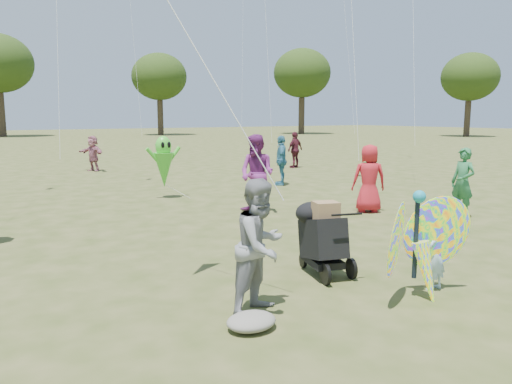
# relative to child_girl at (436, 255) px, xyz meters

# --- Properties ---
(ground) EXTENTS (160.00, 160.00, 0.00)m
(ground) POSITION_rel_child_girl_xyz_m (-1.03, 0.97, -0.47)
(ground) COLOR #51592B
(ground) RESTS_ON ground
(child_girl) EXTENTS (0.37, 0.28, 0.94)m
(child_girl) POSITION_rel_child_girl_xyz_m (0.00, 0.00, 0.00)
(child_girl) COLOR #ABCFF3
(child_girl) RESTS_ON ground
(adult_man) EXTENTS (0.93, 0.84, 1.59)m
(adult_man) POSITION_rel_child_girl_xyz_m (-2.35, 0.64, 0.32)
(adult_man) COLOR gray
(adult_man) RESTS_ON ground
(grey_bag) EXTENTS (0.57, 0.46, 0.18)m
(grey_bag) POSITION_rel_child_girl_xyz_m (-2.72, 0.27, -0.38)
(grey_bag) COLOR gray
(grey_bag) RESTS_ON ground
(crowd_a) EXTENTS (0.95, 0.86, 1.62)m
(crowd_a) POSITION_rel_child_girl_xyz_m (3.19, 4.35, 0.34)
(crowd_a) COLOR red
(crowd_a) RESTS_ON ground
(crowd_c) EXTENTS (0.89, 1.01, 1.64)m
(crowd_c) POSITION_rel_child_girl_xyz_m (4.18, 9.29, 0.35)
(crowd_c) COLOR teal
(crowd_c) RESTS_ON ground
(crowd_e) EXTENTS (1.00, 1.11, 1.86)m
(crowd_e) POSITION_rel_child_girl_xyz_m (0.91, 5.73, 0.46)
(crowd_e) COLOR #762770
(crowd_e) RESTS_ON ground
(crowd_f) EXTENTS (0.41, 0.60, 1.58)m
(crowd_f) POSITION_rel_child_girl_xyz_m (4.58, 2.79, 0.32)
(crowd_f) COLOR #286C3E
(crowd_f) RESTS_ON ground
(crowd_h) EXTENTS (0.99, 0.60, 1.58)m
(crowd_h) POSITION_rel_child_girl_xyz_m (7.90, 13.40, 0.32)
(crowd_h) COLOR #501A27
(crowd_h) RESTS_ON ground
(crowd_j) EXTENTS (0.95, 1.42, 1.47)m
(crowd_j) POSITION_rel_child_girl_xyz_m (0.08, 16.91, 0.27)
(crowd_j) COLOR #A55E71
(crowd_j) RESTS_ON ground
(jogging_stroller) EXTENTS (0.70, 1.12, 1.09)m
(jogging_stroller) POSITION_rel_child_girl_xyz_m (-0.86, 1.32, 0.14)
(jogging_stroller) COLOR black
(jogging_stroller) RESTS_ON ground
(butterfly_kite) EXTENTS (1.74, 0.75, 1.59)m
(butterfly_kite) POSITION_rel_child_girl_xyz_m (-0.44, -0.09, 0.20)
(butterfly_kite) COLOR #E62446
(butterfly_kite) RESTS_ON ground
(alien_kite) EXTENTS (1.12, 0.69, 1.74)m
(alien_kite) POSITION_rel_child_girl_xyz_m (-0.14, 8.85, 0.50)
(alien_kite) COLOR green
(alien_kite) RESTS_ON ground
(tree_line) EXTENTS (91.78, 33.60, 10.79)m
(tree_line) POSITION_rel_child_girl_xyz_m (2.64, 45.96, 6.39)
(tree_line) COLOR #3A2D21
(tree_line) RESTS_ON ground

